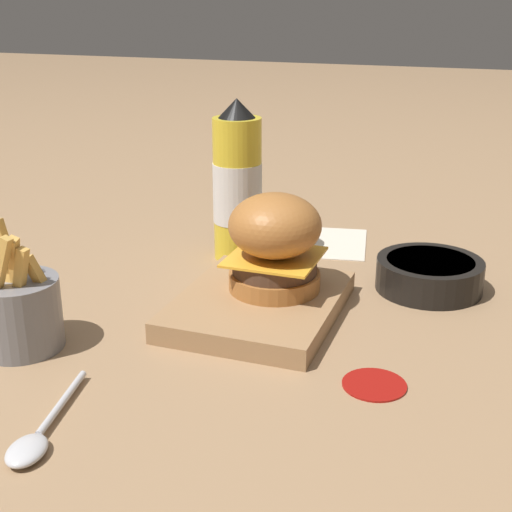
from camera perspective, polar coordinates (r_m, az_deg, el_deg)
The scene contains 9 objects.
ground_plane at distance 0.90m, azimuth 1.17°, elevation -3.59°, with size 6.00×6.00×0.00m, color #9E7A56.
serving_board at distance 0.86m, azimuth 0.00°, elevation -3.92°, with size 0.23×0.18×0.03m.
burger at distance 0.85m, azimuth 1.52°, elevation 1.13°, with size 0.11×0.11×0.12m.
ketchup_bottle at distance 1.01m, azimuth -1.49°, elevation 5.57°, with size 0.07×0.07×0.23m.
fries_basket at distance 0.81m, azimuth -18.45°, elevation -4.13°, with size 0.09×0.09×0.14m.
side_bowl at distance 0.95m, azimuth 13.70°, elevation -1.38°, with size 0.14×0.14×0.04m.
spoon at distance 0.66m, azimuth -17.27°, elevation -13.85°, with size 0.15×0.05×0.01m.
ketchup_puddle at distance 0.72m, azimuth 9.45°, elevation -10.05°, with size 0.06×0.06×0.00m.
parchment_square at distance 1.10m, azimuth 5.19°, elevation 1.12°, with size 0.17×0.17×0.00m.
Camera 1 is at (-0.78, -0.26, 0.37)m, focal length 50.00 mm.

